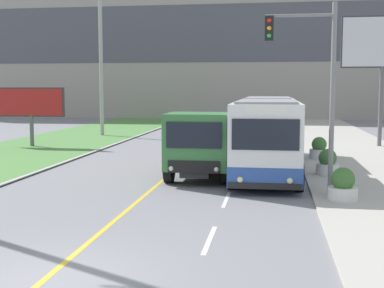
{
  "coord_description": "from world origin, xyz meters",
  "views": [
    {
      "loc": [
        4.18,
        -9.05,
        3.59
      ],
      "look_at": [
        1.1,
        11.33,
        1.4
      ],
      "focal_mm": 50.0,
      "sensor_mm": 36.0,
      "label": 1
    }
  ],
  "objects_px": {
    "dump_truck": "(201,146)",
    "billboard_large": "(383,47)",
    "planter_round_near": "(343,186)",
    "billboard_small": "(31,104)",
    "planter_round_third": "(319,149)",
    "traffic_light_mast": "(313,75)",
    "city_bus": "(267,134)",
    "car_distant": "(235,126)",
    "planter_round_second": "(328,163)",
    "utility_pole_far": "(101,52)"
  },
  "relations": [
    {
      "from": "planter_round_second",
      "to": "billboard_large",
      "type": "bearing_deg",
      "value": 69.97
    },
    {
      "from": "car_distant",
      "to": "traffic_light_mast",
      "type": "relative_size",
      "value": 0.68
    },
    {
      "from": "dump_truck",
      "to": "billboard_small",
      "type": "xyz_separation_m",
      "value": [
        -11.75,
        9.97,
        1.28
      ]
    },
    {
      "from": "city_bus",
      "to": "traffic_light_mast",
      "type": "xyz_separation_m",
      "value": [
        1.51,
        -5.53,
        2.4
      ]
    },
    {
      "from": "planter_round_third",
      "to": "billboard_large",
      "type": "bearing_deg",
      "value": 57.77
    },
    {
      "from": "city_bus",
      "to": "planter_round_third",
      "type": "relative_size",
      "value": 11.18
    },
    {
      "from": "city_bus",
      "to": "planter_round_second",
      "type": "xyz_separation_m",
      "value": [
        2.44,
        -1.45,
        -1.04
      ]
    },
    {
      "from": "city_bus",
      "to": "utility_pole_far",
      "type": "height_order",
      "value": "utility_pole_far"
    },
    {
      "from": "utility_pole_far",
      "to": "planter_round_third",
      "type": "relative_size",
      "value": 11.38
    },
    {
      "from": "city_bus",
      "to": "planter_round_third",
      "type": "distance_m",
      "value": 4.4
    },
    {
      "from": "city_bus",
      "to": "planter_round_near",
      "type": "xyz_separation_m",
      "value": [
        2.43,
        -6.37,
        -1.05
      ]
    },
    {
      "from": "car_distant",
      "to": "billboard_small",
      "type": "xyz_separation_m",
      "value": [
        -11.69,
        -9.2,
        1.9
      ]
    },
    {
      "from": "billboard_large",
      "to": "car_distant",
      "type": "bearing_deg",
      "value": 144.69
    },
    {
      "from": "city_bus",
      "to": "billboard_large",
      "type": "height_order",
      "value": "billboard_large"
    },
    {
      "from": "city_bus",
      "to": "planter_round_near",
      "type": "height_order",
      "value": "city_bus"
    },
    {
      "from": "car_distant",
      "to": "planter_round_second",
      "type": "xyz_separation_m",
      "value": [
        5.03,
        -17.89,
        -0.15
      ]
    },
    {
      "from": "utility_pole_far",
      "to": "planter_round_third",
      "type": "bearing_deg",
      "value": -37.96
    },
    {
      "from": "planter_round_second",
      "to": "planter_round_third",
      "type": "bearing_deg",
      "value": 89.17
    },
    {
      "from": "car_distant",
      "to": "billboard_small",
      "type": "relative_size",
      "value": 1.02
    },
    {
      "from": "traffic_light_mast",
      "to": "planter_round_third",
      "type": "distance_m",
      "value": 9.68
    },
    {
      "from": "billboard_small",
      "to": "planter_round_third",
      "type": "relative_size",
      "value": 3.89
    },
    {
      "from": "planter_round_near",
      "to": "planter_round_third",
      "type": "height_order",
      "value": "planter_round_third"
    },
    {
      "from": "city_bus",
      "to": "dump_truck",
      "type": "bearing_deg",
      "value": -132.77
    },
    {
      "from": "billboard_small",
      "to": "planter_round_third",
      "type": "xyz_separation_m",
      "value": [
        16.79,
        -3.77,
        -2.04
      ]
    },
    {
      "from": "dump_truck",
      "to": "planter_round_third",
      "type": "height_order",
      "value": "dump_truck"
    },
    {
      "from": "billboard_large",
      "to": "planter_round_second",
      "type": "relative_size",
      "value": 7.42
    },
    {
      "from": "city_bus",
      "to": "traffic_light_mast",
      "type": "distance_m",
      "value": 6.22
    },
    {
      "from": "car_distant",
      "to": "planter_round_third",
      "type": "bearing_deg",
      "value": -68.55
    },
    {
      "from": "billboard_large",
      "to": "planter_round_third",
      "type": "height_order",
      "value": "billboard_large"
    },
    {
      "from": "city_bus",
      "to": "car_distant",
      "type": "distance_m",
      "value": 16.66
    },
    {
      "from": "utility_pole_far",
      "to": "planter_round_third",
      "type": "height_order",
      "value": "utility_pole_far"
    },
    {
      "from": "traffic_light_mast",
      "to": "planter_round_third",
      "type": "relative_size",
      "value": 5.8
    },
    {
      "from": "planter_round_second",
      "to": "planter_round_third",
      "type": "relative_size",
      "value": 0.97
    },
    {
      "from": "dump_truck",
      "to": "traffic_light_mast",
      "type": "distance_m",
      "value": 5.59
    },
    {
      "from": "billboard_large",
      "to": "planter_round_second",
      "type": "xyz_separation_m",
      "value": [
        -4.15,
        -11.39,
        -5.42
      ]
    },
    {
      "from": "car_distant",
      "to": "billboard_small",
      "type": "distance_m",
      "value": 15.0
    },
    {
      "from": "planter_round_near",
      "to": "city_bus",
      "type": "bearing_deg",
      "value": 110.87
    },
    {
      "from": "traffic_light_mast",
      "to": "dump_truck",
      "type": "bearing_deg",
      "value": 145.3
    },
    {
      "from": "billboard_large",
      "to": "planter_round_near",
      "type": "xyz_separation_m",
      "value": [
        -4.16,
        -16.3,
        -5.43
      ]
    },
    {
      "from": "utility_pole_far",
      "to": "planter_round_second",
      "type": "xyz_separation_m",
      "value": [
        14.85,
        -16.56,
        -5.68
      ]
    },
    {
      "from": "car_distant",
      "to": "billboard_small",
      "type": "bearing_deg",
      "value": -141.81
    },
    {
      "from": "billboard_small",
      "to": "planter_round_near",
      "type": "distance_m",
      "value": 21.65
    },
    {
      "from": "planter_round_near",
      "to": "planter_round_second",
      "type": "height_order",
      "value": "planter_round_second"
    },
    {
      "from": "dump_truck",
      "to": "billboard_large",
      "type": "relative_size",
      "value": 0.82
    },
    {
      "from": "car_distant",
      "to": "planter_round_third",
      "type": "height_order",
      "value": "car_distant"
    },
    {
      "from": "traffic_light_mast",
      "to": "planter_round_third",
      "type": "xyz_separation_m",
      "value": [
        1.0,
        8.99,
        -3.43
      ]
    },
    {
      "from": "dump_truck",
      "to": "billboard_large",
      "type": "height_order",
      "value": "billboard_large"
    },
    {
      "from": "city_bus",
      "to": "billboard_small",
      "type": "xyz_separation_m",
      "value": [
        -14.28,
        7.24,
        1.01
      ]
    },
    {
      "from": "dump_truck",
      "to": "city_bus",
      "type": "bearing_deg",
      "value": 47.23
    },
    {
      "from": "traffic_light_mast",
      "to": "city_bus",
      "type": "bearing_deg",
      "value": 105.24
    }
  ]
}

